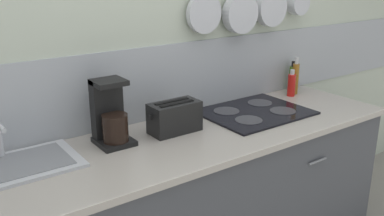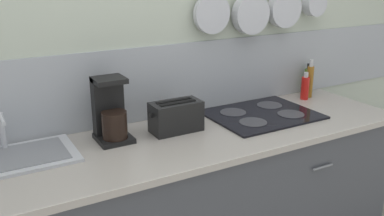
{
  "view_description": "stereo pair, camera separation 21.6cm",
  "coord_description": "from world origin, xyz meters",
  "px_view_note": "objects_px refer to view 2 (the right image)",
  "views": [
    {
      "loc": [
        -1.21,
        -1.67,
        1.72
      ],
      "look_at": [
        -0.02,
        0.0,
        1.04
      ],
      "focal_mm": 40.0,
      "sensor_mm": 36.0,
      "label": 1
    },
    {
      "loc": [
        -1.03,
        -1.79,
        1.72
      ],
      "look_at": [
        -0.02,
        0.0,
        1.04
      ],
      "focal_mm": 40.0,
      "sensor_mm": 36.0,
      "label": 2
    }
  ],
  "objects_px": {
    "bottle_cooking_wine": "(305,87)",
    "bottle_hot_sauce": "(310,81)",
    "toaster": "(176,117)",
    "coffee_maker": "(111,114)",
    "bottle_vinegar": "(308,80)"
  },
  "relations": [
    {
      "from": "coffee_maker",
      "to": "bottle_vinegar",
      "type": "relative_size",
      "value": 1.56
    },
    {
      "from": "toaster",
      "to": "bottle_cooking_wine",
      "type": "height_order",
      "value": "bottle_cooking_wine"
    },
    {
      "from": "coffee_maker",
      "to": "bottle_hot_sauce",
      "type": "bearing_deg",
      "value": 2.2
    },
    {
      "from": "coffee_maker",
      "to": "bottle_vinegar",
      "type": "height_order",
      "value": "coffee_maker"
    },
    {
      "from": "toaster",
      "to": "bottle_cooking_wine",
      "type": "bearing_deg",
      "value": 5.33
    },
    {
      "from": "bottle_vinegar",
      "to": "bottle_hot_sauce",
      "type": "bearing_deg",
      "value": -127.67
    },
    {
      "from": "coffee_maker",
      "to": "toaster",
      "type": "relative_size",
      "value": 1.13
    },
    {
      "from": "toaster",
      "to": "bottle_cooking_wine",
      "type": "xyz_separation_m",
      "value": [
        1.0,
        0.09,
        -0.0
      ]
    },
    {
      "from": "coffee_maker",
      "to": "bottle_vinegar",
      "type": "xyz_separation_m",
      "value": [
        1.46,
        0.13,
        -0.04
      ]
    },
    {
      "from": "toaster",
      "to": "bottle_hot_sauce",
      "type": "distance_m",
      "value": 1.07
    },
    {
      "from": "bottle_cooking_wine",
      "to": "bottle_vinegar",
      "type": "relative_size",
      "value": 0.88
    },
    {
      "from": "toaster",
      "to": "bottle_hot_sauce",
      "type": "xyz_separation_m",
      "value": [
        1.06,
        0.12,
        0.03
      ]
    },
    {
      "from": "coffee_maker",
      "to": "toaster",
      "type": "height_order",
      "value": "coffee_maker"
    },
    {
      "from": "coffee_maker",
      "to": "bottle_vinegar",
      "type": "bearing_deg",
      "value": 5.12
    },
    {
      "from": "bottle_cooking_wine",
      "to": "bottle_hot_sauce",
      "type": "bearing_deg",
      "value": 19.97
    }
  ]
}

